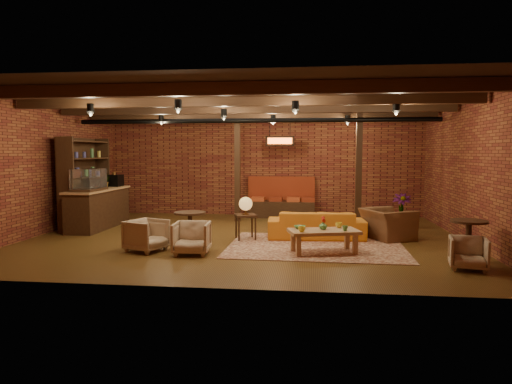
# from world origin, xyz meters

# --- Properties ---
(floor) EXTENTS (10.00, 10.00, 0.00)m
(floor) POSITION_xyz_m (0.00, 0.00, 0.00)
(floor) COLOR #422810
(floor) RESTS_ON ground
(ceiling) EXTENTS (10.00, 8.00, 0.02)m
(ceiling) POSITION_xyz_m (0.00, 0.00, 3.20)
(ceiling) COLOR black
(ceiling) RESTS_ON wall_back
(wall_back) EXTENTS (10.00, 0.02, 3.20)m
(wall_back) POSITION_xyz_m (0.00, 4.00, 1.60)
(wall_back) COLOR maroon
(wall_back) RESTS_ON ground
(wall_front) EXTENTS (10.00, 0.02, 3.20)m
(wall_front) POSITION_xyz_m (0.00, -4.00, 1.60)
(wall_front) COLOR maroon
(wall_front) RESTS_ON ground
(wall_left) EXTENTS (0.02, 8.00, 3.20)m
(wall_left) POSITION_xyz_m (-5.00, 0.00, 1.60)
(wall_left) COLOR maroon
(wall_left) RESTS_ON ground
(wall_right) EXTENTS (0.02, 8.00, 3.20)m
(wall_right) POSITION_xyz_m (5.00, 0.00, 1.60)
(wall_right) COLOR maroon
(wall_right) RESTS_ON ground
(ceiling_beams) EXTENTS (9.80, 6.40, 0.22)m
(ceiling_beams) POSITION_xyz_m (0.00, 0.00, 3.08)
(ceiling_beams) COLOR black
(ceiling_beams) RESTS_ON ceiling
(ceiling_pipe) EXTENTS (9.60, 0.12, 0.12)m
(ceiling_pipe) POSITION_xyz_m (0.00, 1.60, 2.85)
(ceiling_pipe) COLOR black
(ceiling_pipe) RESTS_ON ceiling
(post_left) EXTENTS (0.16, 0.16, 3.20)m
(post_left) POSITION_xyz_m (-0.60, 2.60, 1.60)
(post_left) COLOR black
(post_left) RESTS_ON ground
(post_right) EXTENTS (0.16, 0.16, 3.20)m
(post_right) POSITION_xyz_m (2.80, 2.00, 1.60)
(post_right) COLOR black
(post_right) RESTS_ON ground
(service_counter) EXTENTS (0.80, 2.50, 1.60)m
(service_counter) POSITION_xyz_m (-4.10, 1.00, 0.80)
(service_counter) COLOR black
(service_counter) RESTS_ON ground
(plant_counter) EXTENTS (0.35, 0.39, 0.30)m
(plant_counter) POSITION_xyz_m (-4.00, 1.20, 1.22)
(plant_counter) COLOR #337F33
(plant_counter) RESTS_ON service_counter
(shelving_hutch) EXTENTS (0.52, 2.00, 2.40)m
(shelving_hutch) POSITION_xyz_m (-4.50, 1.10, 1.20)
(shelving_hutch) COLOR black
(shelving_hutch) RESTS_ON ground
(banquette) EXTENTS (2.10, 0.70, 1.00)m
(banquette) POSITION_xyz_m (0.60, 3.55, 0.50)
(banquette) COLOR maroon
(banquette) RESTS_ON ground
(service_sign) EXTENTS (0.86, 0.06, 0.30)m
(service_sign) POSITION_xyz_m (0.60, 3.10, 2.35)
(service_sign) COLOR #FF6019
(service_sign) RESTS_ON ceiling
(ceiling_spotlights) EXTENTS (6.40, 4.40, 0.28)m
(ceiling_spotlights) POSITION_xyz_m (0.00, 0.00, 2.86)
(ceiling_spotlights) COLOR black
(ceiling_spotlights) RESTS_ON ceiling
(rug) EXTENTS (3.77, 2.92, 0.01)m
(rug) POSITION_xyz_m (1.64, -0.80, 0.01)
(rug) COLOR maroon
(rug) RESTS_ON floor
(sofa) EXTENTS (2.28, 0.98, 0.65)m
(sofa) POSITION_xyz_m (1.65, 0.13, 0.33)
(sofa) COLOR orange
(sofa) RESTS_ON floor
(coffee_table) EXTENTS (1.50, 1.01, 0.72)m
(coffee_table) POSITION_xyz_m (1.76, -1.42, 0.42)
(coffee_table) COLOR #996547
(coffee_table) RESTS_ON floor
(side_table_lamp) EXTENTS (0.60, 0.60, 0.99)m
(side_table_lamp) POSITION_xyz_m (0.03, -0.17, 0.75)
(side_table_lamp) COLOR black
(side_table_lamp) RESTS_ON floor
(round_table_left) EXTENTS (0.69, 0.69, 0.72)m
(round_table_left) POSITION_xyz_m (-1.08, -0.94, 0.49)
(round_table_left) COLOR black
(round_table_left) RESTS_ON floor
(armchair_a) EXTENTS (0.87, 0.89, 0.72)m
(armchair_a) POSITION_xyz_m (-1.81, -1.65, 0.36)
(armchair_a) COLOR beige
(armchair_a) RESTS_ON floor
(armchair_b) EXTENTS (0.73, 0.69, 0.71)m
(armchair_b) POSITION_xyz_m (-0.82, -1.82, 0.36)
(armchair_b) COLOR beige
(armchair_b) RESTS_ON floor
(armchair_right) EXTENTS (1.11, 1.28, 0.95)m
(armchair_right) POSITION_xyz_m (3.29, 0.23, 0.47)
(armchair_right) COLOR brown
(armchair_right) RESTS_ON floor
(side_table_book) EXTENTS (0.60, 0.60, 0.53)m
(side_table_book) POSITION_xyz_m (3.38, 0.64, 0.47)
(side_table_book) COLOR black
(side_table_book) RESTS_ON floor
(round_table_right) EXTENTS (0.66, 0.66, 0.77)m
(round_table_right) POSITION_xyz_m (4.40, -1.84, 0.52)
(round_table_right) COLOR black
(round_table_right) RESTS_ON floor
(armchair_far) EXTENTS (0.70, 0.67, 0.62)m
(armchair_far) POSITION_xyz_m (4.22, -2.40, 0.31)
(armchair_far) COLOR beige
(armchair_far) RESTS_ON floor
(plant_tall) EXTENTS (1.74, 1.74, 2.72)m
(plant_tall) POSITION_xyz_m (3.95, 2.02, 1.36)
(plant_tall) COLOR #4C7F4C
(plant_tall) RESTS_ON floor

